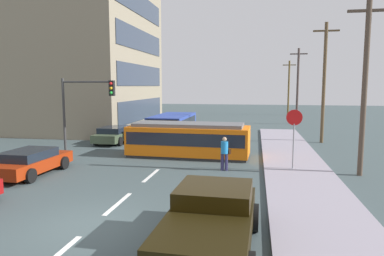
% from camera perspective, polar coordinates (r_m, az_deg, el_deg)
% --- Properties ---
extents(ground_plane, '(120.00, 120.00, 0.00)m').
position_cam_1_polar(ground_plane, '(20.38, -3.38, -4.91)').
color(ground_plane, '#3D4B4D').
extents(sidewalk_curb_right, '(3.20, 36.00, 0.14)m').
position_cam_1_polar(sidewalk_curb_right, '(16.05, 17.52, -8.20)').
color(sidewalk_curb_right, gray).
rests_on(sidewalk_curb_right, ground).
extents(lane_stripe_1, '(0.16, 2.40, 0.01)m').
position_cam_1_polar(lane_stripe_1, '(13.01, -11.89, -11.89)').
color(lane_stripe_1, silver).
rests_on(lane_stripe_1, ground).
extents(lane_stripe_2, '(0.16, 2.40, 0.01)m').
position_cam_1_polar(lane_stripe_2, '(16.62, -6.65, -7.64)').
color(lane_stripe_2, silver).
rests_on(lane_stripe_2, ground).
extents(lane_stripe_3, '(0.16, 2.40, 0.01)m').
position_cam_1_polar(lane_stripe_3, '(26.89, 0.02, -2.02)').
color(lane_stripe_3, silver).
rests_on(lane_stripe_3, ground).
extents(lane_stripe_4, '(0.16, 2.40, 0.01)m').
position_cam_1_polar(lane_stripe_4, '(32.76, 1.89, -0.43)').
color(lane_stripe_4, silver).
rests_on(lane_stripe_4, ground).
extents(corner_building, '(15.86, 14.36, 19.20)m').
position_cam_1_polar(corner_building, '(37.30, -20.27, 14.84)').
color(corner_building, gray).
rests_on(corner_building, ground).
extents(streetcar_tram, '(7.17, 2.79, 1.99)m').
position_cam_1_polar(streetcar_tram, '(20.75, -0.56, -1.81)').
color(streetcar_tram, orange).
rests_on(streetcar_tram, ground).
extents(city_bus, '(2.65, 6.01, 1.93)m').
position_cam_1_polar(city_bus, '(27.18, -3.16, 0.41)').
color(city_bus, '#283D91').
rests_on(city_bus, ground).
extents(pedestrian_crossing, '(0.50, 0.36, 1.67)m').
position_cam_1_polar(pedestrian_crossing, '(17.35, 5.31, -3.83)').
color(pedestrian_crossing, navy).
rests_on(pedestrian_crossing, ground).
extents(pickup_truck_parked, '(2.39, 5.06, 1.55)m').
position_cam_1_polar(pickup_truck_parked, '(9.12, 3.16, -14.74)').
color(pickup_truck_parked, black).
rests_on(pickup_truck_parked, ground).
extents(parked_sedan_mid, '(2.11, 4.36, 1.19)m').
position_cam_1_polar(parked_sedan_mid, '(18.17, -24.76, -4.98)').
color(parked_sedan_mid, '#95270B').
rests_on(parked_sedan_mid, ground).
extents(parked_sedan_far, '(2.02, 4.43, 1.19)m').
position_cam_1_polar(parked_sedan_far, '(26.38, -12.37, -0.99)').
color(parked_sedan_far, '#404F37').
rests_on(parked_sedan_far, ground).
extents(stop_sign, '(0.76, 0.07, 2.88)m').
position_cam_1_polar(stop_sign, '(17.63, 16.22, 0.20)').
color(stop_sign, gray).
rests_on(stop_sign, sidewalk_curb_right).
extents(traffic_light_mast, '(3.13, 0.33, 4.57)m').
position_cam_1_polar(traffic_light_mast, '(20.53, -16.99, 4.03)').
color(traffic_light_mast, '#333333').
rests_on(traffic_light_mast, ground).
extents(utility_pole_near, '(1.80, 0.24, 8.05)m').
position_cam_1_polar(utility_pole_near, '(17.82, 26.21, 6.33)').
color(utility_pole_near, '#4F3F33').
rests_on(utility_pole_near, ground).
extents(utility_pole_mid, '(1.80, 0.24, 8.63)m').
position_cam_1_polar(utility_pole_mid, '(27.26, 20.63, 7.15)').
color(utility_pole_mid, brown).
rests_on(utility_pole_mid, ground).
extents(utility_pole_far, '(1.80, 0.24, 8.14)m').
position_cam_1_polar(utility_pole_far, '(39.82, 16.76, 6.70)').
color(utility_pole_far, '#4A3B37').
rests_on(utility_pole_far, ground).
extents(utility_pole_distant, '(1.80, 0.24, 7.67)m').
position_cam_1_polar(utility_pole_distant, '(51.92, 15.41, 6.45)').
color(utility_pole_distant, brown).
rests_on(utility_pole_distant, ground).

